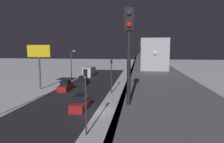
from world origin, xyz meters
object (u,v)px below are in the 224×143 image
subway_train (145,50)px  traffic_light_near (86,92)px  sedan_red_2 (66,86)px  box_truck (89,72)px  traffic_light_mid (111,71)px  commercial_billboard (39,55)px  sedan_black (83,81)px  sedan_red (81,103)px  rail_signal (129,40)px

subway_train → traffic_light_near: (6.55, 39.71, -3.57)m
sedan_red_2 → box_truck: box_truck is taller
subway_train → sedan_red_2: size_ratio=16.29×
traffic_light_near → traffic_light_mid: same height
commercial_billboard → sedan_black: bearing=-142.3°
subway_train → sedan_red: bearing=73.4°
sedan_red → sedan_black: bearing=104.6°
subway_train → commercial_billboard: bearing=42.7°
subway_train → sedan_red_2: bearing=52.0°
traffic_light_near → box_truck: bearing=-76.5°
rail_signal → sedan_black: 38.28m
commercial_billboard → box_truck: bearing=-105.3°
rail_signal → sedan_red_2: size_ratio=0.88×
subway_train → sedan_red: 33.81m
rail_signal → traffic_light_mid: rail_signal is taller
box_truck → traffic_light_near: 40.79m
box_truck → sedan_red_2: bearing=90.6°
sedan_black → traffic_light_mid: traffic_light_mid is taller
rail_signal → traffic_light_mid: size_ratio=0.62×
rail_signal → box_truck: 51.85m
rail_signal → box_truck: rail_signal is taller
traffic_light_near → commercial_billboard: bearing=-53.3°
traffic_light_near → commercial_billboard: 25.03m
commercial_billboard → rail_signal: bearing=123.1°
subway_train → traffic_light_mid: size_ratio=11.57×
traffic_light_near → sedan_red_2: bearing=-64.4°
traffic_light_near → commercial_billboard: size_ratio=0.72×
sedan_black → traffic_light_mid: 11.21m
sedan_red → sedan_red_2: bearing=119.2°
sedan_black → traffic_light_near: traffic_light_near is taller
traffic_light_mid → traffic_light_near: bearing=90.0°
sedan_red_2 → subway_train: bearing=-128.0°
rail_signal → traffic_light_near: size_ratio=0.62×
sedan_red_2 → traffic_light_mid: 10.00m
commercial_billboard → sedan_red: bearing=135.0°
sedan_black → traffic_light_near: 26.96m
sedan_red_2 → sedan_black: same height
sedan_red → commercial_billboard: 17.96m
sedan_red → traffic_light_near: bearing=-70.1°
subway_train → sedan_red: subway_train is taller
sedan_red_2 → commercial_billboard: size_ratio=0.51×
sedan_red → traffic_light_near: (-2.90, 8.01, 3.40)m
traffic_light_mid → sedan_red_2: bearing=-8.5°
rail_signal → sedan_red: (7.42, -17.81, -7.91)m
sedan_red_2 → commercial_billboard: commercial_billboard is taller
rail_signal → traffic_light_mid: bearing=-80.8°
sedan_red_2 → rail_signal: bearing=115.3°
subway_train → sedan_black: (14.05, 14.04, -6.97)m
sedan_red_2 → traffic_light_near: 21.83m
subway_train → sedan_black: size_ratio=18.14×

